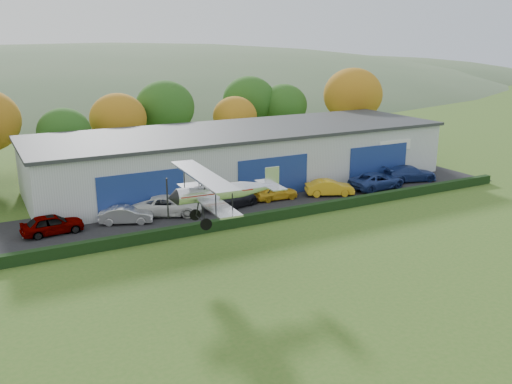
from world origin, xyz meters
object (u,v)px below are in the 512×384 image
car_2 (168,205)px  biplane (220,190)px  car_0 (52,224)px  car_6 (377,181)px  car_5 (330,188)px  hangar (243,155)px  car_1 (126,215)px  car_3 (231,199)px  car_7 (410,173)px  car_4 (276,192)px

car_2 → biplane: 11.31m
car_0 → car_6: bearing=-96.7°
car_5 → biplane: bearing=144.0°
hangar → car_1: hangar is taller
car_3 → hangar: bearing=-48.1°
hangar → car_0: 20.32m
hangar → car_2: size_ratio=7.21×
biplane → car_7: bearing=24.2°
car_3 → car_2: bearing=69.1°
hangar → car_2: hangar is taller
car_5 → hangar: bearing=51.9°
car_0 → car_4: 18.62m
car_0 → car_2: size_ratio=0.77×
car_4 → biplane: 14.82m
car_0 → car_5: (23.58, -1.18, -0.03)m
car_6 → car_5: bearing=83.0°
car_2 → car_6: (19.97, -1.78, -0.01)m
car_1 → car_6: bearing=-72.0°
car_6 → car_7: 4.83m
hangar → biplane: bearing=-120.7°
car_0 → biplane: (8.69, -10.28, 3.93)m
car_5 → car_6: bearing=-70.4°
hangar → car_1: bearing=-152.3°
hangar → car_5: bearing=-60.7°
car_4 → hangar: bearing=0.9°
car_2 → car_7: (24.75, -1.08, -0.01)m
car_1 → biplane: 11.40m
car_1 → car_4: 13.30m
car_3 → car_1: bearing=74.6°
car_4 → car_6: bearing=-94.1°
car_1 → car_7: (28.27, -0.59, 0.11)m
car_6 → car_7: bearing=-85.6°
car_2 → car_5: 14.81m
car_4 → car_3: bearing=96.4°
hangar → car_4: bearing=-92.9°
car_3 → car_7: bearing=-106.4°
car_3 → car_6: bearing=-109.7°
hangar → car_2: 12.27m
car_4 → car_6: 10.29m
hangar → car_5: 9.58m
car_1 → car_4: size_ratio=1.03×
hangar → car_3: size_ratio=8.19×
hangar → car_7: bearing=-28.0°
car_2 → car_6: bearing=-71.0°
hangar → car_4: 7.32m
car_6 → biplane: (-20.12, -8.83, 3.90)m
car_0 → car_7: size_ratio=0.81×
car_1 → biplane: biplane is taller
car_1 → car_2: car_2 is taller
hangar → car_7: 16.65m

